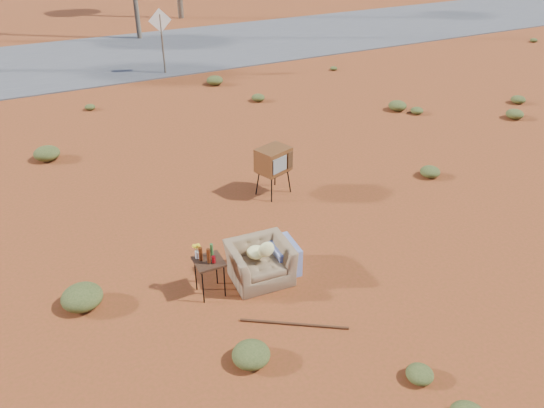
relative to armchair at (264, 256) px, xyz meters
name	(u,v)px	position (x,y,z in m)	size (l,w,h in m)	color
ground	(289,278)	(0.33, -0.23, -0.40)	(140.00, 140.00, 0.00)	maroon
highway	(105,58)	(0.33, 14.77, -0.38)	(140.00, 7.00, 0.04)	#565659
armchair	(264,256)	(0.00, 0.00, 0.00)	(1.19, 0.74, 0.85)	brown
tv_unit	(274,160)	(1.38, 2.43, 0.36)	(0.77, 0.69, 1.03)	black
side_table	(206,259)	(-0.97, 0.02, 0.25)	(0.44, 0.44, 0.89)	#361F13
rusty_bar	(294,324)	(-0.11, -1.23, -0.38)	(0.04, 0.04, 1.59)	#4F2915
road_sign	(161,30)	(1.83, 11.77, 1.10)	(0.78, 0.06, 2.19)	brown
scrub_patch	(162,172)	(-0.49, 4.18, -0.26)	(17.49, 8.07, 0.33)	#525826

